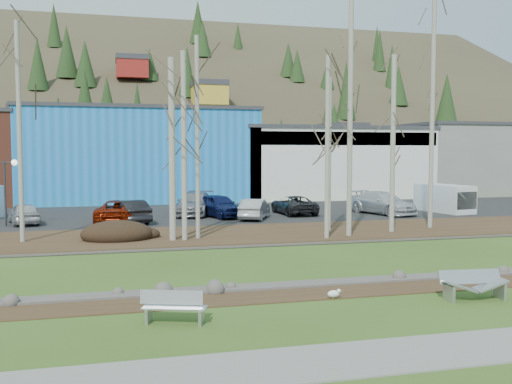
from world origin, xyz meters
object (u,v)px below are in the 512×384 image
object	(u,v)px
street_lamp	(5,174)
car_3	(195,204)
bench_damaged	(473,285)
car_7	(383,203)
car_2	(118,211)
bench_intact	(174,307)
car_1	(130,211)
car_4	(219,206)
seagull	(334,294)
car_0	(24,213)
car_5	(254,209)
van_white	(446,198)
car_6	(294,205)

from	to	relation	value
street_lamp	car_3	world-z (taller)	street_lamp
bench_damaged	car_3	size ratio (longest dim) A/B	0.38
bench_damaged	car_7	size ratio (longest dim) A/B	0.38
car_3	car_2	bearing A→B (deg)	-130.48
street_lamp	bench_intact	bearing A→B (deg)	-61.21
bench_intact	car_1	xyz separation A→B (m)	(-0.47, 20.43, 0.42)
street_lamp	car_4	bearing A→B (deg)	16.12
bench_damaged	seagull	bearing A→B (deg)	170.84
car_0	car_5	bearing A→B (deg)	161.60
car_0	seagull	bearing A→B (deg)	104.87
street_lamp	van_white	size ratio (longest dim) A/B	0.82
car_7	van_white	xyz separation A→B (m)	(4.93, 0.03, 0.20)
car_2	car_4	distance (m)	6.59
car_4	van_white	distance (m)	16.23
bench_intact	car_2	xyz separation A→B (m)	(-1.17, 20.77, 0.41)
car_6	car_7	world-z (taller)	car_7
bench_intact	bench_damaged	size ratio (longest dim) A/B	0.86
car_0	car_4	world-z (taller)	car_4
car_4	car_5	world-z (taller)	car_4
bench_intact	car_1	world-z (taller)	car_1
bench_damaged	car_7	bearing A→B (deg)	74.96
car_1	car_6	size ratio (longest dim) A/B	0.92
car_5	car_6	xyz separation A→B (m)	(3.31, 2.13, -0.02)
bench_damaged	car_3	world-z (taller)	car_3
car_3	car_4	size ratio (longest dim) A/B	1.20
car_3	car_4	distance (m)	2.12
car_6	car_4	bearing A→B (deg)	1.47
bench_intact	seagull	xyz separation A→B (m)	(4.87, 1.17, -0.23)
car_3	car_5	world-z (taller)	car_3
street_lamp	car_1	xyz separation A→B (m)	(6.95, -0.11, -2.32)
car_7	car_0	bearing A→B (deg)	162.08
seagull	car_2	size ratio (longest dim) A/B	0.09
bench_damaged	car_2	bearing A→B (deg)	120.96
car_0	car_3	xyz separation A→B (m)	(10.46, 2.43, 0.13)
bench_damaged	street_lamp	bearing A→B (deg)	133.61
bench_damaged	car_5	bearing A→B (deg)	99.54
street_lamp	car_0	size ratio (longest dim) A/B	1.02
bench_intact	car_3	xyz separation A→B (m)	(3.91, 23.77, 0.50)
car_6	car_7	size ratio (longest dim) A/B	0.87
car_0	car_4	xyz separation A→B (m)	(11.83, 0.80, 0.12)
bench_intact	car_2	size ratio (longest dim) A/B	0.35
bench_intact	car_0	xyz separation A→B (m)	(-6.55, 21.34, 0.36)
car_7	car_5	bearing A→B (deg)	167.22
car_4	van_white	bearing A→B (deg)	-23.84
street_lamp	car_0	world-z (taller)	street_lamp
seagull	car_6	world-z (taller)	car_6
bench_damaged	car_6	world-z (taller)	car_6
car_3	seagull	bearing A→B (deg)	-68.62
car_6	car_1	bearing A→B (deg)	7.83
car_1	car_4	world-z (taller)	car_4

